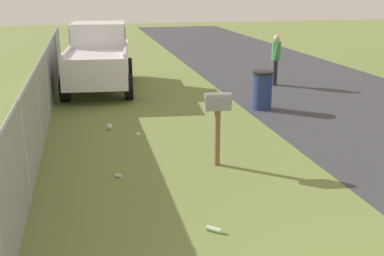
{
  "coord_description": "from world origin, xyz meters",
  "views": [
    {
      "loc": [
        -2.05,
        2.94,
        3.28
      ],
      "look_at": [
        5.33,
        1.27,
        0.95
      ],
      "focal_mm": 43.79,
      "sensor_mm": 36.0,
      "label": 1
    }
  ],
  "objects": [
    {
      "name": "litter_bag_far_scatter",
      "position": [
        8.68,
        2.51,
        0.07
      ],
      "size": [
        0.14,
        0.14,
        0.14
      ],
      "primitive_type": "sphere",
      "color": "silver",
      "rests_on": "ground"
    },
    {
      "name": "fence_section",
      "position": [
        8.61,
        3.94,
        0.92
      ],
      "size": [
        17.17,
        0.07,
        1.7
      ],
      "color": "#9EA3A8",
      "rests_on": "ground"
    },
    {
      "name": "trash_bin",
      "position": [
        9.69,
        -1.68,
        0.53
      ],
      "size": [
        0.55,
        0.55,
        1.04
      ],
      "color": "navy",
      "rests_on": "ground"
    },
    {
      "name": "litter_can_midfield_b",
      "position": [
        5.72,
        2.52,
        0.03
      ],
      "size": [
        0.13,
        0.13,
        0.07
      ],
      "primitive_type": "cylinder",
      "rotation": [
        0.0,
        1.57,
        0.83
      ],
      "color": "silver",
      "rests_on": "ground"
    },
    {
      "name": "pedestrian",
      "position": [
        12.6,
        -3.27,
        0.98
      ],
      "size": [
        0.46,
        0.32,
        1.69
      ],
      "rotation": [
        0.0,
        0.0,
        1.18
      ],
      "color": "black",
      "rests_on": "ground"
    },
    {
      "name": "litter_bottle_near_hydrant",
      "position": [
        3.51,
        1.37,
        0.04
      ],
      "size": [
        0.2,
        0.21,
        0.07
      ],
      "primitive_type": "cylinder",
      "rotation": [
        0.0,
        1.57,
        3.97
      ],
      "color": "#B2D8BF",
      "rests_on": "ground"
    },
    {
      "name": "pickup_truck",
      "position": [
        13.45,
        2.52,
        1.1
      ],
      "size": [
        4.98,
        2.46,
        2.09
      ],
      "rotation": [
        0.0,
        0.0,
        -0.09
      ],
      "color": "silver",
      "rests_on": "ground"
    },
    {
      "name": "mailbox",
      "position": [
        5.94,
        0.65,
        1.12
      ],
      "size": [
        0.26,
        0.5,
        1.4
      ],
      "rotation": [
        0.0,
        0.0,
        -0.13
      ],
      "color": "brown",
      "rests_on": "ground"
    },
    {
      "name": "litter_wrapper_midfield_a",
      "position": [
        8.2,
        1.88,
        0.0
      ],
      "size": [
        0.14,
        0.12,
        0.01
      ],
      "primitive_type": "cube",
      "rotation": [
        0.0,
        0.0,
        0.37
      ],
      "color": "silver",
      "rests_on": "ground"
    }
  ]
}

